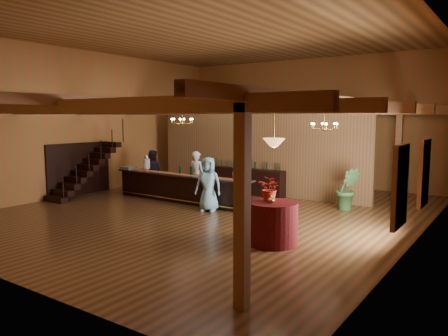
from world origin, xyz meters
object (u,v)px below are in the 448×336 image
Objects in this scene: guest at (208,184)px; tasting_bar at (181,188)px; raffle_drum at (238,175)px; floor_plant at (348,189)px; round_table at (273,223)px; bartender at (197,175)px; chandelier_left at (182,121)px; staff_second at (152,171)px; beverage_dispenser at (147,163)px; backbar_shelf at (243,181)px; chandelier_right at (324,126)px; pendant_lamp at (274,142)px.

tasting_bar is at bearing 141.14° from guest.
floor_plant reaches higher than raffle_drum.
tasting_bar is at bearing 151.85° from round_table.
tasting_bar is 3.32× the size of bartender.
tasting_bar is 5.02× the size of round_table.
chandelier_left is at bearing 98.29° from tasting_bar.
tasting_bar is 3.38× the size of guest.
guest is (3.87, -1.49, 0.02)m from staff_second.
tasting_bar is 4.23× the size of floor_plant.
tasting_bar is at bearing -3.61° from beverage_dispenser.
backbar_shelf is 5.13m from chandelier_right.
staff_second is (-7.29, 3.55, 0.34)m from round_table.
backbar_shelf is 6.87m from round_table.
guest is (1.72, -0.69, 0.37)m from tasting_bar.
bartender is 2.35m from staff_second.
guest is at bearing 140.00° from bartender.
bartender is at bearing -165.63° from floor_plant.
staff_second reaches higher than floor_plant.
pendant_lamp is 0.52× the size of guest.
chandelier_right is 5.17m from bartender.
beverage_dispenser is 6.97m from chandelier_right.
beverage_dispenser is 0.75× the size of chandelier_right.
chandelier_left is at bearing 0.66° from beverage_dispenser.
backbar_shelf is at bearing -177.76° from staff_second.
tasting_bar is 6.48× the size of pendant_lamp.
floor_plant is at bearing 87.95° from pendant_lamp.
guest reaches higher than backbar_shelf.
chandelier_right reaches higher than tasting_bar.
tasting_bar is 2.84m from backbar_shelf.
chandelier_left is (-5.16, 2.88, 2.34)m from round_table.
floor_plant is (0.17, 4.72, 0.19)m from round_table.
beverage_dispenser is 7.34m from floor_plant.
pendant_lamp is at bearing -50.48° from backbar_shelf.
beverage_dispenser is 0.36× the size of staff_second.
beverage_dispenser is (-1.76, 0.11, 0.76)m from tasting_bar.
beverage_dispenser is 0.34× the size of bartender.
beverage_dispenser is at bearing 90.11° from staff_second.
backbar_shelf is (2.69, 2.57, -0.76)m from beverage_dispenser.
chandelier_left is 3.00m from staff_second.
chandelier_right is 0.46× the size of guest.
guest is at bearing 148.94° from pendant_lamp.
beverage_dispenser is at bearing 157.48° from pendant_lamp.
chandelier_left is 5.93m from pendant_lamp.
floor_plant reaches higher than backbar_shelf.
floor_plant reaches higher than tasting_bar.
chandelier_left is (-0.01, 0.13, 2.35)m from tasting_bar.
round_table is (2.67, -2.62, -0.64)m from raffle_drum.
chandelier_left is (-2.49, 0.27, 1.70)m from raffle_drum.
guest is (-3.42, 2.06, 0.36)m from round_table.
pendant_lamp reaches higher than raffle_drum.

